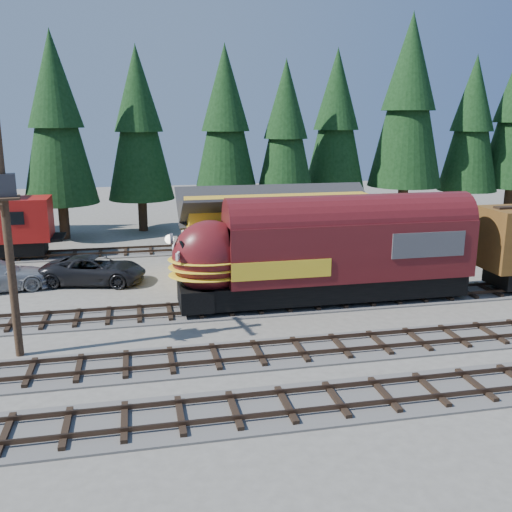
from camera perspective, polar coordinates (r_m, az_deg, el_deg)
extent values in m
plane|color=#6B665B|center=(27.00, 8.15, -7.43)|extent=(120.00, 120.00, 0.00)
cube|color=#4C4947|center=(34.79, 21.53, -3.34)|extent=(68.00, 3.20, 0.08)
cube|color=#38281E|center=(34.17, 22.21, -3.34)|extent=(68.00, 0.08, 0.16)
cube|color=#38281E|center=(35.31, 20.92, -2.69)|extent=(68.00, 0.08, 0.16)
cube|color=#4C4947|center=(42.71, -13.16, 0.32)|extent=(32.00, 3.20, 0.08)
cube|color=#38281E|center=(41.96, -13.19, 0.37)|extent=(32.00, 0.08, 0.16)
cube|color=#38281E|center=(43.36, -13.16, 0.80)|extent=(32.00, 0.08, 0.16)
cube|color=gold|center=(36.12, 2.56, 0.95)|extent=(12.00, 6.00, 3.40)
cube|color=gold|center=(35.66, 2.60, 4.75)|extent=(11.88, 3.30, 1.44)
cube|color=white|center=(34.04, -6.90, 0.94)|extent=(0.06, 2.40, 0.60)
cone|color=black|center=(48.20, -19.39, 12.89)|extent=(5.86, 5.86, 13.35)
cone|color=black|center=(50.01, -11.67, 12.89)|extent=(5.60, 5.60, 12.76)
cone|color=black|center=(49.31, -3.08, 13.19)|extent=(5.63, 5.63, 12.83)
cone|color=black|center=(49.75, 3.00, 12.41)|extent=(5.21, 5.21, 11.87)
cone|color=black|center=(53.38, 8.01, 13.16)|extent=(5.65, 5.65, 12.88)
cone|color=black|center=(55.42, 15.02, 14.76)|extent=(6.78, 6.78, 15.43)
cone|color=black|center=(58.80, 20.80, 12.27)|extent=(5.53, 5.53, 12.60)
cube|color=black|center=(30.65, 7.73, -3.07)|extent=(14.37, 2.57, 1.11)
cube|color=#571417|center=(30.41, 9.28, 0.76)|extent=(13.11, 3.03, 3.03)
ellipsoid|color=#571417|center=(28.64, -4.60, -0.11)|extent=(3.83, 2.97, 3.73)
cube|color=#38383A|center=(31.86, 15.59, 1.68)|extent=(4.03, 3.09, 1.31)
sphere|color=white|center=(28.24, -8.67, 1.68)|extent=(0.44, 0.44, 0.44)
cylinder|color=black|center=(24.70, -23.56, 1.54)|extent=(0.33, 0.33, 9.91)
cube|color=black|center=(24.44, -23.93, 5.33)|extent=(1.39, 1.39, 0.09)
cube|color=#333338|center=(24.34, -23.66, 6.51)|extent=(0.74, 0.65, 0.88)
imported|color=black|center=(35.24, -15.89, -1.34)|extent=(6.50, 4.06, 1.68)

